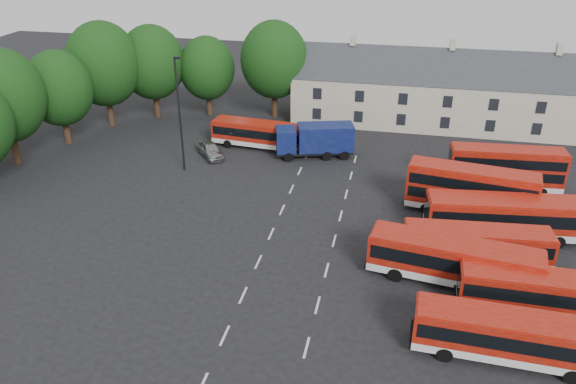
% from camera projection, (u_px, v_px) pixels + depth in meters
% --- Properties ---
extents(ground, '(140.00, 140.00, 0.00)m').
position_uv_depth(ground, '(265.00, 247.00, 42.38)').
color(ground, black).
rests_on(ground, ground).
extents(lane_markings, '(5.15, 33.80, 0.01)m').
position_uv_depth(lane_markings, '(302.00, 237.00, 43.66)').
color(lane_markings, beige).
rests_on(lane_markings, ground).
extents(treeline, '(29.92, 32.59, 12.01)m').
position_uv_depth(treeline, '(120.00, 77.00, 60.04)').
color(treeline, black).
rests_on(treeline, ground).
extents(terrace_houses, '(35.70, 7.13, 10.06)m').
position_uv_depth(terrace_houses, '(446.00, 94.00, 64.20)').
color(terrace_houses, beige).
rests_on(terrace_houses, ground).
extents(bus_row_a, '(10.50, 2.86, 2.94)m').
position_uv_depth(bus_row_a, '(509.00, 334.00, 31.18)').
color(bus_row_a, silver).
rests_on(bus_row_a, ground).
extents(bus_row_b, '(10.29, 2.51, 2.90)m').
position_uv_depth(bus_row_b, '(545.00, 291.00, 34.67)').
color(bus_row_b, silver).
rests_on(bus_row_b, ground).
extents(bus_row_c, '(11.52, 4.21, 3.18)m').
position_uv_depth(bus_row_c, '(454.00, 259.00, 37.56)').
color(bus_row_c, silver).
rests_on(bus_row_c, ground).
extents(bus_row_d, '(10.37, 3.23, 2.89)m').
position_uv_depth(bus_row_d, '(477.00, 243.00, 39.66)').
color(bus_row_d, silver).
rests_on(bus_row_d, ground).
extents(bus_row_e, '(12.05, 3.96, 3.34)m').
position_uv_depth(bus_row_e, '(505.00, 215.00, 42.76)').
color(bus_row_e, silver).
rests_on(bus_row_e, ground).
extents(bus_dd_south, '(10.48, 3.85, 4.20)m').
position_uv_depth(bus_dd_south, '(471.00, 189.00, 45.83)').
color(bus_dd_south, silver).
rests_on(bus_dd_south, ground).
extents(bus_dd_north, '(10.00, 2.94, 4.05)m').
position_uv_depth(bus_dd_north, '(506.00, 167.00, 49.95)').
color(bus_dd_north, silver).
rests_on(bus_dd_north, ground).
extents(bus_north, '(10.28, 3.38, 2.85)m').
position_uv_depth(bus_north, '(259.00, 133.00, 59.06)').
color(bus_north, silver).
rests_on(bus_north, ground).
extents(box_truck, '(8.15, 4.50, 3.41)m').
position_uv_depth(box_truck, '(316.00, 139.00, 56.91)').
color(box_truck, black).
rests_on(box_truck, ground).
extents(silver_car, '(4.12, 4.49, 1.49)m').
position_uv_depth(silver_car, '(210.00, 150.00, 57.47)').
color(silver_car, '#97989E').
rests_on(silver_car, ground).
extents(lamppost, '(0.77, 0.45, 11.12)m').
position_uv_depth(lamppost, '(180.00, 112.00, 52.12)').
color(lamppost, black).
rests_on(lamppost, ground).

